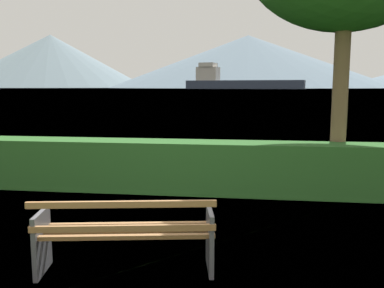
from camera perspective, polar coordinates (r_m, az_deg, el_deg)
ground_plane at (r=4.79m, az=-8.93°, el=-16.80°), size 1400.00×1400.00×0.00m
water_surface at (r=311.84m, az=7.55°, el=7.55°), size 620.00×620.00×0.00m
park_bench at (r=4.57m, az=-9.14°, el=-12.21°), size 1.96×0.88×0.87m
hedge_row at (r=7.88m, az=-1.78°, el=-3.11°), size 10.44×0.75×0.97m
cargo_ship_large at (r=321.24m, az=5.97°, el=8.58°), size 90.58×32.60×20.04m
distant_hills at (r=563.36m, az=4.42°, el=11.07°), size 852.51×368.27×76.61m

